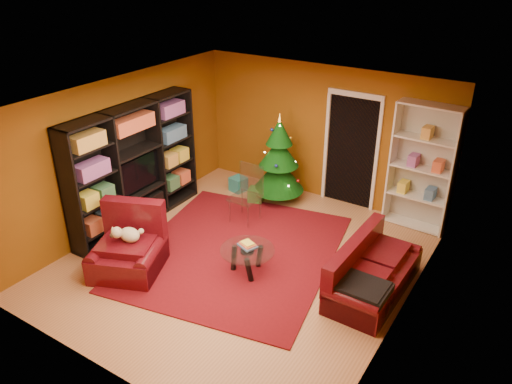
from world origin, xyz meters
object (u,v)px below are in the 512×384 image
Objects in this scene: gift_box_green at (256,195)px; coffee_table at (247,261)px; media_unit at (135,166)px; acrylic_chair at (245,198)px; dog at (130,235)px; christmas_tree at (279,159)px; white_bookshelf at (422,168)px; sofa at (375,268)px; rug at (236,251)px; gift_box_teal at (238,184)px; armchair at (127,248)px.

coffee_table reaches higher than gift_box_green.
media_unit reaches higher than gift_box_green.
coffee_table is 1.61m from acrylic_chair.
acrylic_chair reaches higher than dog.
christmas_tree is 4.44× the size of dog.
white_bookshelf is 1.26× the size of sofa.
acrylic_chair is (-0.43, 0.93, 0.46)m from rug.
gift_box_green is (0.56, -0.22, -0.01)m from gift_box_teal.
coffee_table reaches higher than rug.
christmas_tree is 6.40× the size of gift_box_green.
acrylic_chair is at bearing 51.35° from dog.
rug is at bearing -129.09° from white_bookshelf.
dog is 0.48× the size of coffee_table.
gift_box_green is (-0.32, -0.32, -0.72)m from christmas_tree.
gift_box_green is at bearing 108.56° from acrylic_chair.
armchair is (0.96, -1.24, -0.66)m from media_unit.
sofa is at bearing 3.31° from media_unit.
coffee_table is at bearing -52.90° from gift_box_teal.
gift_box_green is 0.34× the size of coffee_table.
armchair is at bearing -102.12° from christmas_tree.
armchair reaches higher than gift_box_teal.
christmas_tree reaches higher than gift_box_green.
armchair is (-0.71, -3.31, -0.44)m from christmas_tree.
armchair is 1.29× the size of coffee_table.
white_bookshelf reaches higher than coffee_table.
gift_box_green is (1.36, 1.76, -0.93)m from media_unit.
media_unit is 2.41m from gift_box_green.
christmas_tree is at bearing -167.78° from white_bookshelf.
dog reaches higher than rug.
armchair is at bearing 116.17° from sofa.
sofa is (2.25, 0.24, 0.38)m from rug.
rug is at bearing 97.28° from sofa.
coffee_table is at bearing 6.92° from dog.
coffee_table is (2.52, -0.30, -0.86)m from media_unit.
dog is 1.81m from coffee_table.
media_unit is at bearing 107.50° from dog.
dog reaches higher than gift_box_teal.
coffee_table is (-1.77, -0.61, -0.17)m from sofa.
armchair is at bearing -129.55° from rug.
gift_box_green reaches higher than rug.
christmas_tree is at bearing 100.42° from rug.
armchair is at bearing -106.04° from acrylic_chair.
rug is at bearing 142.06° from coffee_table.
armchair is 2.67× the size of dog.
rug is 3.33× the size of armchair.
rug is 1.74m from dog.
armchair is at bearing -149.01° from coffee_table.
gift_box_green is at bearing 64.98° from sofa.
media_unit is 2.62× the size of armchair.
dog reaches higher than coffee_table.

